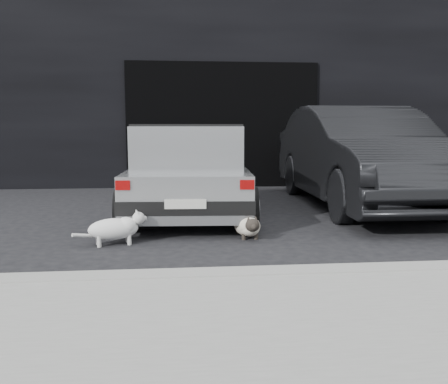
{
  "coord_description": "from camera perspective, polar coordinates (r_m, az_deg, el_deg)",
  "views": [
    {
      "loc": [
        -0.04,
        -6.5,
        1.29
      ],
      "look_at": [
        0.56,
        -0.57,
        0.5
      ],
      "focal_mm": 40.0,
      "sensor_mm": 36.0,
      "label": 1
    }
  ],
  "objects": [
    {
      "name": "cat_siamese",
      "position": [
        5.8,
        2.73,
        -3.9
      ],
      "size": [
        0.33,
        0.86,
        0.3
      ],
      "rotation": [
        0.0,
        0.0,
        3.21
      ],
      "color": "beige",
      "rests_on": "ground"
    },
    {
      "name": "cat_white",
      "position": [
        5.57,
        -12.15,
        -4.03
      ],
      "size": [
        0.79,
        0.39,
        0.38
      ],
      "rotation": [
        0.0,
        0.0,
        -1.34
      ],
      "color": "white",
      "rests_on": "ground"
    },
    {
      "name": "garage_opening",
      "position": [
        10.54,
        -0.15,
        7.64
      ],
      "size": [
        4.0,
        0.1,
        2.6
      ],
      "primitive_type": "cube",
      "color": "black",
      "rests_on": "ground"
    },
    {
      "name": "silver_hatchback",
      "position": [
        7.25,
        -3.96,
        3.01
      ],
      "size": [
        1.94,
        3.64,
        1.31
      ],
      "rotation": [
        0.0,
        0.0,
        -0.06
      ],
      "color": "#A8ABAC",
      "rests_on": "ground"
    },
    {
      "name": "ground",
      "position": [
        6.63,
        -5.37,
        -3.67
      ],
      "size": [
        80.0,
        80.0,
        0.0
      ],
      "primitive_type": "plane",
      "color": "black",
      "rests_on": "ground"
    },
    {
      "name": "sidewalk",
      "position": [
        3.14,
        14.56,
        -15.76
      ],
      "size": [
        18.0,
        2.2,
        0.11
      ],
      "primitive_type": "cube",
      "color": "gray",
      "rests_on": "ground"
    },
    {
      "name": "curb",
      "position": [
        4.22,
        8.84,
        -9.44
      ],
      "size": [
        18.0,
        0.25,
        0.12
      ],
      "primitive_type": "cube",
      "color": "gray",
      "rests_on": "ground"
    },
    {
      "name": "building_facade",
      "position": [
        12.6,
        -1.08,
        13.09
      ],
      "size": [
        34.0,
        4.0,
        5.0
      ],
      "primitive_type": "cube",
      "color": "black",
      "rests_on": "ground"
    },
    {
      "name": "second_car",
      "position": [
        8.26,
        15.37,
        3.94
      ],
      "size": [
        1.77,
        4.9,
        1.61
      ],
      "primitive_type": "imported",
      "rotation": [
        0.0,
        0.0,
        -0.02
      ],
      "color": "black",
      "rests_on": "ground"
    }
  ]
}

